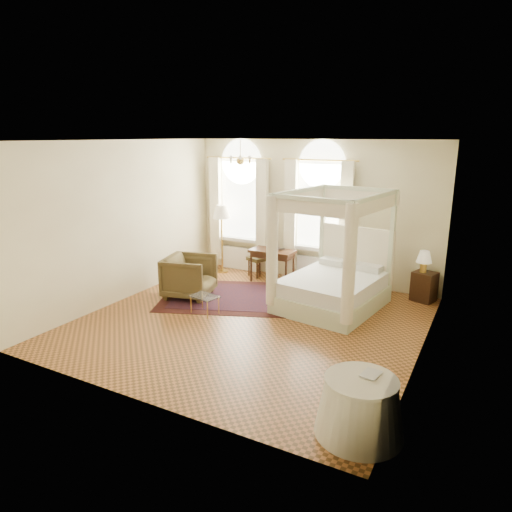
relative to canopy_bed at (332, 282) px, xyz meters
The scene contains 18 objects.
ground 1.86m from the canopy_bed, 127.22° to the right, with size 6.00×6.00×0.00m, color #A86230.
room_walls 2.29m from the canopy_bed, 127.22° to the right, with size 6.00×6.00×6.00m.
window_left 3.45m from the canopy_bed, 153.89° to the left, with size 1.62×0.27×3.29m.
window_right 1.95m from the canopy_bed, 120.97° to the left, with size 1.62×0.27×3.29m.
chandelier 3.09m from the canopy_bed, behind, with size 0.51×0.45×0.50m.
wall_pictures 2.29m from the canopy_bed, 122.43° to the left, with size 2.54×0.03×0.39m.
canopy_bed is the anchor object (origin of this frame).
nightstand 2.05m from the canopy_bed, 39.00° to the left, with size 0.44×0.40×0.63m, color #331B0E.
nightstand_lamp 2.03m from the canopy_bed, 39.52° to the left, with size 0.31×0.31×0.46m.
writing_desk 2.03m from the canopy_bed, 152.34° to the left, with size 1.05×0.56×0.78m.
laptop 2.04m from the canopy_bed, 148.51° to the left, with size 0.36×0.23×0.03m, color black.
stool 2.61m from the canopy_bed, 152.67° to the left, with size 0.55×0.55×0.49m.
armchair 3.03m from the canopy_bed, 164.40° to the right, with size 0.96×0.99×0.90m, color #4C3E20.
coffee_table 2.56m from the canopy_bed, 144.19° to the right, with size 0.60×0.48×0.36m.
floor_lamp 3.57m from the canopy_bed, 161.79° to the left, with size 0.44×0.44×1.71m.
oriental_rug 2.18m from the canopy_bed, 168.51° to the right, with size 3.57×3.10×0.01m.
side_table 4.07m from the canopy_bed, 66.42° to the right, with size 1.04×1.04×0.71m.
book 3.92m from the canopy_bed, 65.89° to the right, with size 0.19×0.25×0.02m, color black.
Camera 1 is at (3.83, -6.97, 3.38)m, focal length 32.00 mm.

